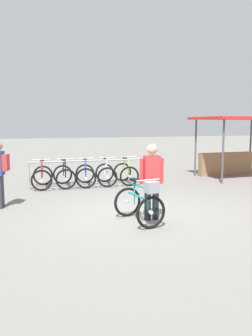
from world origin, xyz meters
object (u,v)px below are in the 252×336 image
object	(u,v)px
racked_bike_white	(106,174)
racked_bike_black	(64,176)
pedestrian_with_backpack	(0,170)
market_stall	(233,141)
person_with_featured_bike	(152,178)
racked_bike_red	(42,177)
racked_bike_blue	(85,175)
racked_bike_lime	(126,173)
featured_bicycle	(141,202)

from	to	relation	value
racked_bike_white	racked_bike_black	bearing A→B (deg)	179.68
pedestrian_with_backpack	market_stall	world-z (taller)	market_stall
racked_bike_black	person_with_featured_bike	world-z (taller)	person_with_featured_bike
racked_bike_red	racked_bike_blue	distance (m)	1.40
racked_bike_lime	racked_bike_blue	bearing A→B (deg)	179.68
racked_bike_red	pedestrian_with_backpack	distance (m)	2.71
pedestrian_with_backpack	racked_bike_lime	bearing A→B (deg)	31.13
racked_bike_lime	racked_bike_black	bearing A→B (deg)	179.68
person_with_featured_bike	pedestrian_with_backpack	distance (m)	3.76
racked_bike_blue	featured_bicycle	world-z (taller)	same
racked_bike_black	featured_bicycle	world-z (taller)	same
racked_bike_white	market_stall	xyz separation A→B (m)	(5.12, 0.30, 1.03)
racked_bike_black	market_stall	bearing A→B (deg)	2.57
racked_bike_black	market_stall	world-z (taller)	market_stall
market_stall	racked_bike_blue	bearing A→B (deg)	-177.08
racked_bike_white	featured_bicycle	size ratio (longest dim) A/B	0.98
racked_bike_white	pedestrian_with_backpack	size ratio (longest dim) A/B	0.73
racked_bike_red	market_stall	size ratio (longest dim) A/B	0.37
racked_bike_white	racked_bike_lime	world-z (taller)	same
racked_bike_red	featured_bicycle	size ratio (longest dim) A/B	0.95
racked_bike_blue	person_with_featured_bike	world-z (taller)	person_with_featured_bike
racked_bike_red	person_with_featured_bike	size ratio (longest dim) A/B	0.71
racked_bike_black	pedestrian_with_backpack	xyz separation A→B (m)	(-1.84, -2.39, 0.57)
racked_bike_red	person_with_featured_bike	world-z (taller)	person_with_featured_bike
racked_bike_lime	pedestrian_with_backpack	distance (m)	4.63
racked_bike_black	racked_bike_blue	size ratio (longest dim) A/B	0.94
racked_bike_white	featured_bicycle	world-z (taller)	same
racked_bike_black	racked_bike_lime	world-z (taller)	same
racked_bike_red	racked_bike_white	size ratio (longest dim) A/B	0.98
racked_bike_red	racked_bike_lime	bearing A→B (deg)	-0.32
pedestrian_with_backpack	racked_bike_blue	bearing A→B (deg)	43.25
racked_bike_white	featured_bicycle	distance (m)	4.63
racked_bike_white	market_stall	size ratio (longest dim) A/B	0.38
pedestrian_with_backpack	featured_bicycle	bearing A→B (deg)	-38.16
racked_bike_blue	racked_bike_white	distance (m)	0.70
racked_bike_red	market_stall	distance (m)	7.30
racked_bike_blue	person_with_featured_bike	bearing A→B (deg)	-81.90
racked_bike_red	pedestrian_with_backpack	bearing A→B (deg)	-115.39
racked_bike_black	racked_bike_white	world-z (taller)	same
person_with_featured_bike	pedestrian_with_backpack	bearing A→B (deg)	147.22
racked_bike_white	pedestrian_with_backpack	distance (m)	4.06
market_stall	racked_bike_black	bearing A→B (deg)	-177.43
racked_bike_red	featured_bicycle	bearing A→B (deg)	-69.75
racked_bike_lime	featured_bicycle	xyz separation A→B (m)	(-1.09, -4.61, 0.08)
racked_bike_black	pedestrian_with_backpack	world-z (taller)	pedestrian_with_backpack
racked_bike_white	pedestrian_with_backpack	bearing A→B (deg)	-143.65
pedestrian_with_backpack	market_stall	distance (m)	8.79
racked_bike_lime	featured_bicycle	distance (m)	4.74
racked_bike_red	market_stall	xyz separation A→B (m)	(7.22, 0.29, 1.03)
racked_bike_lime	pedestrian_with_backpack	size ratio (longest dim) A/B	0.69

